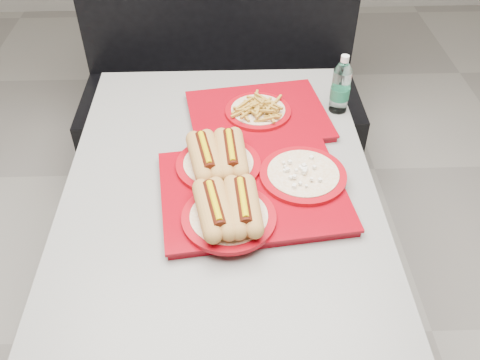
{
  "coord_description": "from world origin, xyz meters",
  "views": [
    {
      "loc": [
        0.02,
        -1.04,
        1.75
      ],
      "look_at": [
        0.06,
        -0.02,
        0.83
      ],
      "focal_mm": 38.0,
      "sensor_mm": 36.0,
      "label": 1
    }
  ],
  "objects_px": {
    "diner_table": "(221,235)",
    "tray_near": "(245,185)",
    "water_bottle": "(341,87)",
    "tray_far": "(258,113)",
    "booth_bench": "(221,93)"
  },
  "relations": [
    {
      "from": "diner_table",
      "to": "tray_near",
      "type": "height_order",
      "value": "tray_near"
    },
    {
      "from": "water_bottle",
      "to": "tray_far",
      "type": "bearing_deg",
      "value": -170.54
    },
    {
      "from": "booth_bench",
      "to": "tray_near",
      "type": "height_order",
      "value": "booth_bench"
    },
    {
      "from": "water_bottle",
      "to": "diner_table",
      "type": "bearing_deg",
      "value": -134.19
    },
    {
      "from": "tray_near",
      "to": "tray_far",
      "type": "distance_m",
      "value": 0.38
    },
    {
      "from": "booth_bench",
      "to": "water_bottle",
      "type": "relative_size",
      "value": 6.54
    },
    {
      "from": "booth_bench",
      "to": "water_bottle",
      "type": "xyz_separation_m",
      "value": [
        0.41,
        -0.67,
        0.44
      ]
    },
    {
      "from": "diner_table",
      "to": "tray_far",
      "type": "relative_size",
      "value": 2.83
    },
    {
      "from": "booth_bench",
      "to": "tray_far",
      "type": "xyz_separation_m",
      "value": [
        0.13,
        -0.72,
        0.37
      ]
    },
    {
      "from": "tray_near",
      "to": "tray_far",
      "type": "height_order",
      "value": "tray_near"
    },
    {
      "from": "tray_far",
      "to": "water_bottle",
      "type": "distance_m",
      "value": 0.29
    },
    {
      "from": "water_bottle",
      "to": "tray_near",
      "type": "bearing_deg",
      "value": -128.69
    },
    {
      "from": "water_bottle",
      "to": "booth_bench",
      "type": "bearing_deg",
      "value": 121.26
    },
    {
      "from": "diner_table",
      "to": "water_bottle",
      "type": "bearing_deg",
      "value": 45.81
    },
    {
      "from": "diner_table",
      "to": "booth_bench",
      "type": "bearing_deg",
      "value": 90.0
    }
  ]
}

